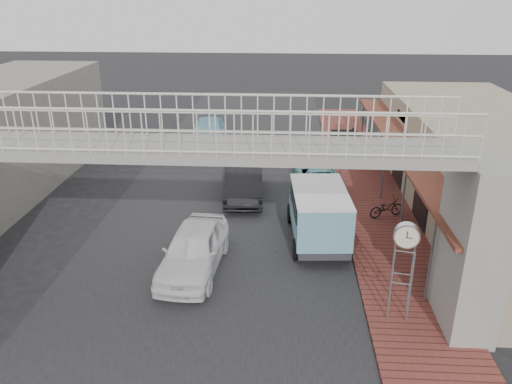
# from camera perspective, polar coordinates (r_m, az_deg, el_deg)

# --- Properties ---
(ground) EXTENTS (120.00, 120.00, 0.00)m
(ground) POSITION_cam_1_polar(r_m,az_deg,el_deg) (18.69, -4.69, -6.46)
(ground) COLOR black
(ground) RESTS_ON ground
(road_strip) EXTENTS (10.00, 60.00, 0.01)m
(road_strip) POSITION_cam_1_polar(r_m,az_deg,el_deg) (18.68, -4.69, -6.44)
(road_strip) COLOR black
(road_strip) RESTS_ON ground
(sidewalk) EXTENTS (3.00, 40.00, 0.10)m
(sidewalk) POSITION_cam_1_polar(r_m,az_deg,el_deg) (21.54, 13.86, -2.84)
(sidewalk) COLOR brown
(sidewalk) RESTS_ON ground
(shophouse_row) EXTENTS (7.20, 18.00, 4.00)m
(shophouse_row) POSITION_cam_1_polar(r_m,az_deg,el_deg) (22.98, 24.92, 2.54)
(shophouse_row) COLOR gray
(shophouse_row) RESTS_ON ground
(footbridge) EXTENTS (16.40, 2.40, 6.34)m
(footbridge) POSITION_cam_1_polar(r_m,az_deg,el_deg) (13.74, -7.38, -2.82)
(footbridge) COLOR gray
(footbridge) RESTS_ON ground
(building_far_left) EXTENTS (5.00, 14.00, 5.00)m
(building_far_left) POSITION_cam_1_polar(r_m,az_deg,el_deg) (26.78, -27.09, 5.87)
(building_far_left) COLOR gray
(building_far_left) RESTS_ON ground
(white_hatchback) EXTENTS (2.17, 4.69, 1.56)m
(white_hatchback) POSITION_cam_1_polar(r_m,az_deg,el_deg) (17.08, -7.14, -6.53)
(white_hatchback) COLOR white
(white_hatchback) RESTS_ON ground
(dark_sedan) EXTENTS (2.03, 4.95, 1.59)m
(dark_sedan) POSITION_cam_1_polar(r_m,az_deg,el_deg) (22.91, -1.42, 1.41)
(dark_sedan) COLOR black
(dark_sedan) RESTS_ON ground
(angkot_curb) EXTENTS (2.47, 4.56, 1.21)m
(angkot_curb) POSITION_cam_1_polar(r_m,az_deg,el_deg) (24.20, 7.02, 1.92)
(angkot_curb) COLOR #6DB9BD
(angkot_curb) RESTS_ON ground
(angkot_far) EXTENTS (2.55, 5.30, 1.49)m
(angkot_far) POSITION_cam_1_polar(r_m,az_deg,el_deg) (30.92, -5.46, 6.78)
(angkot_far) COLOR #7AB8D4
(angkot_far) RESTS_ON ground
(angkot_van) EXTENTS (2.29, 4.53, 2.16)m
(angkot_van) POSITION_cam_1_polar(r_m,az_deg,el_deg) (18.73, 7.16, -1.81)
(angkot_van) COLOR black
(angkot_van) RESTS_ON ground
(motorcycle_near) EXTENTS (1.63, 1.11, 0.81)m
(motorcycle_near) POSITION_cam_1_polar(r_m,az_deg,el_deg) (21.42, 14.68, -1.73)
(motorcycle_near) COLOR black
(motorcycle_near) RESTS_ON sidewalk
(motorcycle_far) EXTENTS (1.90, 0.57, 1.14)m
(motorcycle_far) POSITION_cam_1_polar(r_m,az_deg,el_deg) (27.02, 12.59, 3.87)
(motorcycle_far) COLOR black
(motorcycle_far) RESTS_ON sidewalk
(street_clock) EXTENTS (0.76, 0.67, 2.96)m
(street_clock) POSITION_cam_1_polar(r_m,az_deg,el_deg) (14.35, 16.79, -5.27)
(street_clock) COLOR #59595B
(street_clock) RESTS_ON sidewalk
(arrow_sign) EXTENTS (1.62, 1.03, 2.78)m
(arrow_sign) POSITION_cam_1_polar(r_m,az_deg,el_deg) (24.22, 11.43, 6.00)
(arrow_sign) COLOR #59595B
(arrow_sign) RESTS_ON sidewalk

